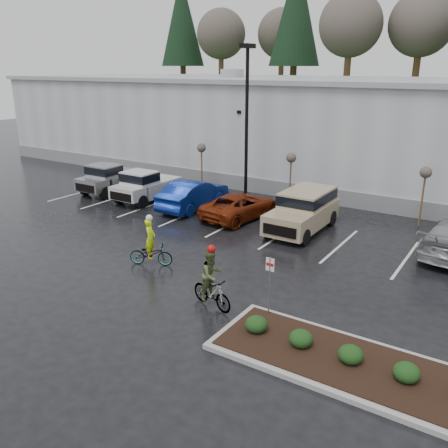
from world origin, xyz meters
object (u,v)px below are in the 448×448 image
Objects in this scene: lamppost at (247,109)px; cyclist_olive at (212,285)px; car_red at (240,206)px; sapling_east at (425,176)px; pickup_silver at (115,177)px; pickup_white at (150,184)px; fire_lane_sign at (270,280)px; car_blue at (193,194)px; cyclist_hivis at (151,249)px; sapling_mid at (291,161)px; sapling_west at (201,150)px; suv_tan at (302,212)px.

lamppost is 14.34m from cyclist_olive.
lamppost is 1.82× the size of car_red.
lamppost reaches higher than cyclist_olive.
sapling_east is at bearing 5.71° from lamppost.
pickup_white is (3.36, -0.28, 0.00)m from pickup_silver.
cyclist_olive reaches higher than pickup_silver.
fire_lane_sign is 0.42× the size of car_blue.
cyclist_olive reaches higher than car_blue.
cyclist_hivis reaches higher than fire_lane_sign.
sapling_mid is at bearing 112.49° from fire_lane_sign.
fire_lane_sign is at bearing -67.51° from sapling_mid.
sapling_east is at bearing -149.20° from car_red.
fire_lane_sign is (7.80, -11.80, -4.28)m from lamppost.
sapling_west is at bearing 50.20° from cyclist_olive.
suv_tan reaches higher than pickup_silver.
pickup_silver is 13.17m from cyclist_hivis.
lamppost is at bearing 39.02° from cyclist_olive.
sapling_mid is 8.90m from pickup_white.
car_blue is at bearing 5.04° from car_red.
sapling_mid is 1.00× the size of sapling_east.
sapling_east is 13.98m from cyclist_olive.
cyclist_hivis is (0.19, -7.66, -0.01)m from car_red.
car_blue is (3.49, -0.12, -0.12)m from pickup_white.
fire_lane_sign is 0.43× the size of suv_tan.
pickup_white is 2.23× the size of cyclist_olive.
suv_tan is at bearing -140.42° from sapling_east.
sapling_mid is 0.63× the size of suv_tan.
fire_lane_sign is (-2.20, -12.80, -1.32)m from sapling_east.
sapling_mid is 1.44× the size of cyclist_hivis.
suv_tan is at bearing -50.33° from cyclist_hivis.
cyclist_hivis is at bearing 112.68° from car_blue.
lamppost is 2.88× the size of sapling_mid.
sapling_east reaches higher than pickup_white.
sapling_east reaches higher than cyclist_olive.
pickup_silver is 1.02× the size of car_red.
fire_lane_sign is at bearing -29.70° from pickup_silver.
pickup_silver is 1.00× the size of car_blue.
sapling_west is 1.37× the size of cyclist_olive.
cyclist_hivis is at bearing 168.31° from fire_lane_sign.
sapling_west is at bearing 180.00° from sapling_mid.
pickup_white is at bearing -4.80° from pickup_silver.
car_blue is at bearing 137.10° from fire_lane_sign.
car_blue is (6.85, -0.41, -0.12)m from pickup_silver.
sapling_east is at bearing 39.58° from suv_tan.
car_blue is 2.34× the size of cyclist_hivis.
sapling_mid is at bearing 21.80° from lamppost.
sapling_east is 0.63× the size of car_red.
sapling_mid is 11.92m from pickup_silver.
cyclist_olive is at bearing -107.73° from sapling_east.
sapling_mid and sapling_east have the same top height.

